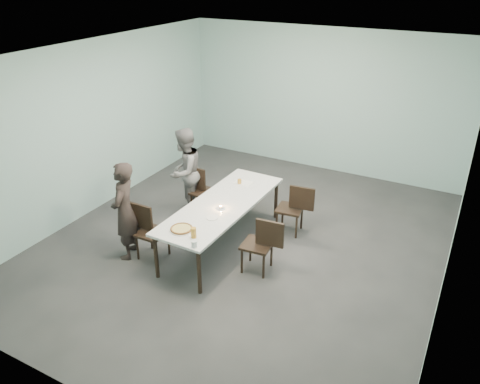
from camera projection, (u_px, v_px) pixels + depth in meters
The scene contains 16 objects.
ground at pixel (246, 241), 7.70m from camera, with size 7.00×7.00×0.00m, color #333335.
room_shell at pixel (246, 124), 6.80m from camera, with size 6.02×7.02×3.01m.
table at pixel (222, 207), 7.33m from camera, with size 0.96×2.62×0.75m.
chair_near_left at pixel (147, 228), 7.13m from camera, with size 0.61×0.42×0.87m.
chair_far_left at pixel (201, 188), 8.37m from camera, with size 0.62×0.45×0.87m.
chair_near_right at pixel (262, 242), 6.77m from camera, with size 0.63×0.46×0.87m.
chair_far_right at pixel (295, 206), 7.75m from camera, with size 0.63×0.46×0.87m.
diner_near at pixel (125, 211), 7.02m from camera, with size 0.57×0.37×1.56m, color black.
diner_far at pixel (185, 171), 8.31m from camera, with size 0.77×0.60×1.58m, color slate.
pizza at pixel (181, 229), 6.58m from camera, with size 0.34×0.34×0.04m.
side_plate at pixel (212, 218), 6.89m from camera, with size 0.18×0.18×0.01m, color white.
beer_glass at pixel (194, 233), 6.38m from camera, with size 0.08×0.08×0.15m, color #BD8329.
water_tumbler at pixel (194, 244), 6.19m from camera, with size 0.08×0.08×0.09m, color silver.
tealight at pixel (221, 207), 7.14m from camera, with size 0.06×0.06×0.05m.
amber_tumbler at pixel (239, 181), 7.93m from camera, with size 0.07×0.07×0.08m, color #BD8329.
menu at pixel (243, 183), 7.98m from camera, with size 0.30×0.22×0.01m, color silver.
Camera 1 is at (2.99, -5.80, 4.17)m, focal length 35.00 mm.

